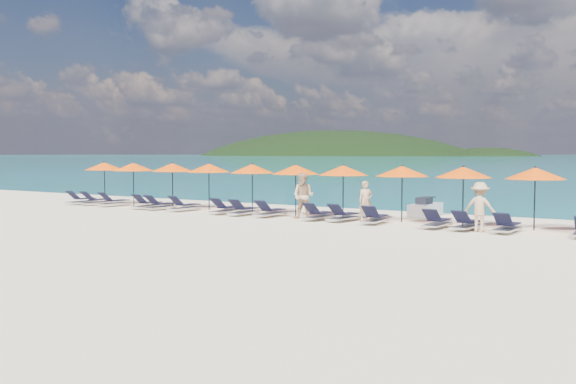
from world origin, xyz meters
The scene contains 32 objects.
ground centered at (0.00, 0.00, 0.00)m, with size 1400.00×1400.00×0.00m, color beige.
headland_main centered at (-300.00, 540.00, -38.00)m, with size 374.00×242.00×126.50m.
headland_small centered at (-150.00, 560.00, -35.00)m, with size 162.00×126.00×85.50m.
jetski centered at (3.65, 8.29, 0.33)m, with size 0.95×2.31×0.81m.
beachgoer_a centered at (2.33, 5.17, 0.81)m, with size 0.59×0.39×1.61m, color tan.
beachgoer_b centered at (-0.11, 4.32, 0.96)m, with size 0.94×0.54×1.93m, color tan.
beachgoer_c centered at (7.27, 4.01, 0.87)m, with size 1.12×0.52×1.74m, color tan.
umbrella_0 centered at (-13.65, 5.62, 2.02)m, with size 2.10×2.10×2.28m.
umbrella_1 centered at (-11.14, 5.37, 2.02)m, with size 2.10×2.10×2.28m.
umbrella_2 centered at (-8.58, 5.57, 2.02)m, with size 2.10×2.10×2.28m.
umbrella_3 centered at (-6.23, 5.59, 2.02)m, with size 2.10×2.10×2.28m.
umbrella_4 centered at (-3.66, 5.60, 2.02)m, with size 2.10×2.10×2.28m.
umbrella_5 centered at (-1.14, 5.36, 2.02)m, with size 2.10×2.10×2.28m.
umbrella_6 centered at (1.17, 5.39, 2.02)m, with size 2.10×2.10×2.28m.
umbrella_7 centered at (3.73, 5.52, 2.02)m, with size 2.10×2.10×2.28m.
umbrella_8 centered at (6.21, 5.44, 2.02)m, with size 2.10×2.10×2.28m.
umbrella_9 centered at (8.74, 5.56, 2.02)m, with size 2.10×2.10×2.28m.
lounger_0 centered at (-14.08, 4.38, 0.24)m, with size 0.63×1.70×0.66m.
lounger_1 centered at (-12.99, 4.43, 0.24)m, with size 0.72×1.73×0.66m.
lounger_2 centered at (-11.62, 4.44, 0.24)m, with size 0.76×1.74×0.66m.
lounger_3 centered at (-9.13, 4.34, 0.24)m, with size 0.64×1.71×0.66m.
lounger_4 centered at (-8.14, 4.20, 0.24)m, with size 0.70×1.73×0.66m.
lounger_5 centered at (-6.74, 4.39, 0.24)m, with size 0.73×1.74×0.66m.
lounger_6 centered at (-4.23, 4.34, 0.24)m, with size 0.64×1.71×0.66m.
lounger_7 centered at (-3.12, 4.21, 0.24)m, with size 0.68×1.72×0.66m.
lounger_8 centered at (-1.77, 4.32, 0.24)m, with size 0.66×1.72×0.66m.
lounger_9 centered at (0.65, 4.28, 0.24)m, with size 0.73×1.74×0.66m.
lounger_10 centered at (1.72, 4.40, 0.24)m, with size 0.77×1.75×0.66m.
lounger_11 centered at (3.15, 4.31, 0.24)m, with size 0.78×1.75×0.66m.
lounger_12 centered at (5.64, 4.25, 0.24)m, with size 0.63×1.70×0.66m.
lounger_13 centered at (6.76, 4.23, 0.24)m, with size 0.78×1.75×0.66m.
lounger_14 centered at (8.14, 4.21, 0.24)m, with size 0.65×1.71×0.66m.
Camera 1 is at (13.77, -18.10, 2.74)m, focal length 40.00 mm.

